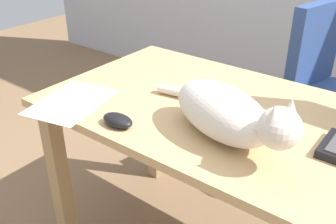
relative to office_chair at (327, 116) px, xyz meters
The scene contains 5 objects.
desk 0.80m from the office_chair, 86.82° to the right, with size 1.65×0.73×0.72m.
office_chair is the anchor object (origin of this frame).
cat 1.00m from the office_chair, 94.73° to the right, with size 0.58×0.30×0.20m.
computer_mouse 1.17m from the office_chair, 109.42° to the right, with size 0.11×0.06×0.04m, color black.
paper_sheet 1.25m from the office_chair, 120.44° to the right, with size 0.21×0.30×0.00m, color white.
Camera 1 is at (0.32, -1.01, 1.32)m, focal length 40.62 mm.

